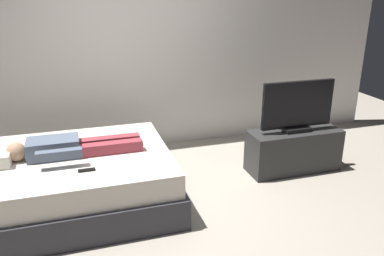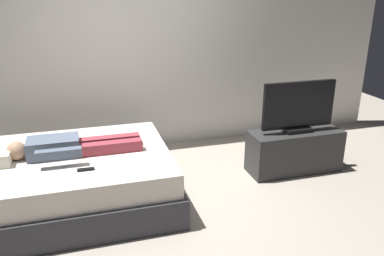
{
  "view_description": "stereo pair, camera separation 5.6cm",
  "coord_description": "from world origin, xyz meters",
  "px_view_note": "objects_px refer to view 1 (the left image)",
  "views": [
    {
      "loc": [
        -0.73,
        -3.25,
        2.07
      ],
      "look_at": [
        0.4,
        0.4,
        0.69
      ],
      "focal_mm": 36.32,
      "sensor_mm": 36.0,
      "label": 1
    },
    {
      "loc": [
        -0.68,
        -3.27,
        2.07
      ],
      "look_at": [
        0.4,
        0.4,
        0.69
      ],
      "focal_mm": 36.32,
      "sensor_mm": 36.0,
      "label": 2
    }
  ],
  "objects_px": {
    "person": "(68,148)",
    "tv": "(297,107)",
    "tv_stand": "(293,150)",
    "bed": "(69,181)",
    "remote": "(87,170)"
  },
  "relations": [
    {
      "from": "bed",
      "to": "tv",
      "type": "bearing_deg",
      "value": 1.35
    },
    {
      "from": "person",
      "to": "tv",
      "type": "distance_m",
      "value": 2.54
    },
    {
      "from": "bed",
      "to": "person",
      "type": "xyz_separation_m",
      "value": [
        0.03,
        0.0,
        0.36
      ]
    },
    {
      "from": "tv_stand",
      "to": "tv",
      "type": "xyz_separation_m",
      "value": [
        0.0,
        0.0,
        0.53
      ]
    },
    {
      "from": "person",
      "to": "tv",
      "type": "xyz_separation_m",
      "value": [
        2.54,
        0.06,
        0.16
      ]
    },
    {
      "from": "bed",
      "to": "tv_stand",
      "type": "height_order",
      "value": "bed"
    },
    {
      "from": "person",
      "to": "tv_stand",
      "type": "bearing_deg",
      "value": 1.31
    },
    {
      "from": "remote",
      "to": "tv_stand",
      "type": "relative_size",
      "value": 0.14
    },
    {
      "from": "person",
      "to": "remote",
      "type": "relative_size",
      "value": 8.4
    },
    {
      "from": "bed",
      "to": "remote",
      "type": "relative_size",
      "value": 13.76
    },
    {
      "from": "remote",
      "to": "person",
      "type": "bearing_deg",
      "value": 110.47
    },
    {
      "from": "tv",
      "to": "remote",
      "type": "bearing_deg",
      "value": -169.02
    },
    {
      "from": "remote",
      "to": "tv",
      "type": "bearing_deg",
      "value": 10.98
    },
    {
      "from": "remote",
      "to": "tv_stand",
      "type": "xyz_separation_m",
      "value": [
        2.39,
        0.46,
        -0.3
      ]
    },
    {
      "from": "tv_stand",
      "to": "bed",
      "type": "bearing_deg",
      "value": -178.65
    }
  ]
}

